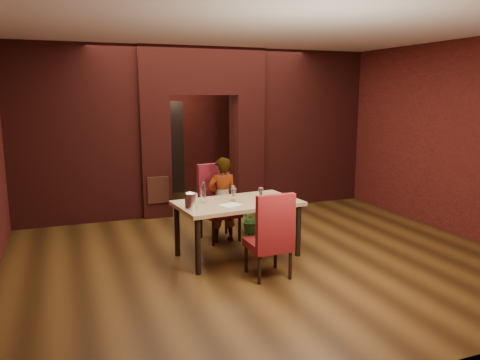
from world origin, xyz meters
The scene contains 24 objects.
floor centered at (0.00, 0.00, 0.00)m, with size 8.00×8.00×0.00m, color #482E12.
ceiling centered at (0.00, 0.00, 3.20)m, with size 7.00×8.00×0.04m, color silver.
wall_back centered at (0.00, 4.00, 1.60)m, with size 7.00×0.04×3.20m, color maroon.
wall_front centered at (0.00, -4.00, 1.60)m, with size 7.00×0.04×3.20m, color maroon.
wall_right centered at (3.50, 0.00, 1.60)m, with size 0.04×8.00×3.20m, color maroon.
pillar_left centered at (-0.95, 2.00, 1.15)m, with size 0.55×0.55×2.30m, color maroon.
pillar_right centered at (0.95, 2.00, 1.15)m, with size 0.55×0.55×2.30m, color maroon.
lintel centered at (0.00, 2.00, 2.75)m, with size 2.45×0.55×0.90m, color maroon.
wing_wall_left centered at (-2.36, 2.00, 1.60)m, with size 2.27×0.35×3.20m, color maroon.
wing_wall_right centered at (2.36, 2.00, 1.60)m, with size 2.27×0.35×3.20m, color maroon.
vent_panel centered at (-0.95, 1.71, 0.55)m, with size 0.40×0.03×0.50m, color #A64C30.
rear_door centered at (-0.40, 3.94, 1.05)m, with size 0.90×0.08×2.10m, color black.
rear_door_frame centered at (-0.40, 3.90, 1.05)m, with size 1.02×0.04×2.22m, color black.
dining_table centered at (-0.29, -0.76, 0.41)m, with size 1.74×0.98×0.81m, color tan.
chair_far centered at (-0.28, 0.06, 0.61)m, with size 0.55×0.55×1.22m, color maroon.
chair_near centered at (-0.19, -1.61, 0.56)m, with size 0.51×0.51×1.12m, color maroon.
person_seated centered at (-0.28, -0.03, 0.68)m, with size 0.50×0.33×1.36m, color silver.
wine_glass_a centered at (-0.33, -0.67, 0.92)m, with size 0.09×0.09×0.21m, color silver, non-canonical shape.
wine_glass_b centered at (-0.35, -0.78, 0.91)m, with size 0.08×0.08×0.20m, color white, non-canonical shape.
wine_glass_c centered at (0.02, -0.88, 0.91)m, with size 0.08×0.08×0.20m, color white, non-canonical shape.
tasting_sheet centered at (-0.46, -0.92, 0.82)m, with size 0.28×0.21×0.00m, color white.
wine_bucket centered at (-1.02, -0.93, 0.92)m, with size 0.17×0.17×0.21m, color silver.
water_bottle centered at (-0.77, -0.66, 0.97)m, with size 0.07×0.07×0.31m, color white.
potted_plant centered at (0.33, 0.23, 0.23)m, with size 0.42×0.36×0.47m, color #346F2E.
Camera 1 is at (-2.59, -6.85, 2.34)m, focal length 35.00 mm.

